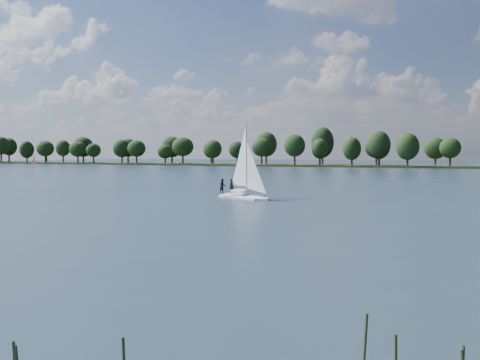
# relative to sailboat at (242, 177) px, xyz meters

# --- Properties ---
(ground) EXTENTS (700.00, 700.00, 0.00)m
(ground) POSITION_rel_sailboat_xyz_m (10.32, 60.55, -2.61)
(ground) COLOR #233342
(ground) RESTS_ON ground
(far_shore) EXTENTS (660.00, 40.00, 1.50)m
(far_shore) POSITION_rel_sailboat_xyz_m (10.32, 172.55, -2.61)
(far_shore) COLOR black
(far_shore) RESTS_ON ground
(sailboat) EXTENTS (7.33, 4.54, 9.36)m
(sailboat) POSITION_rel_sailboat_xyz_m (0.00, 0.00, 0.00)
(sailboat) COLOR white
(sailboat) RESTS_ON ground
(dinghy_pink) EXTENTS (3.41, 2.12, 5.09)m
(dinghy_pink) POSITION_rel_sailboat_xyz_m (-159.38, 116.12, -1.41)
(dinghy_pink) COLOR silver
(dinghy_pink) RESTS_ON ground
(pontoon) EXTENTS (4.04, 2.07, 0.50)m
(pontoon) POSITION_rel_sailboat_xyz_m (-153.69, 149.71, -2.61)
(pontoon) COLOR slate
(pontoon) RESTS_ON ground
(treeline) EXTENTS (561.83, 74.01, 18.04)m
(treeline) POSITION_rel_sailboat_xyz_m (0.80, 169.33, 5.30)
(treeline) COLOR black
(treeline) RESTS_ON ground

